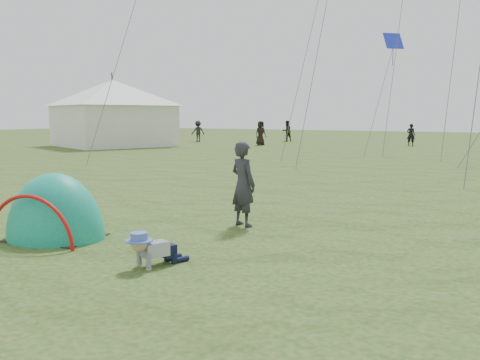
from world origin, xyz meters
The scene contains 10 objects.
ground centered at (0.00, 0.00, 0.00)m, with size 140.00×140.00×0.00m, color #1E3F13.
crawling_toddler centered at (-0.75, 0.46, 0.27)m, with size 0.49×0.70×0.54m, color black, non-canonical shape.
popup_tent centered at (-3.39, 0.98, 0.00)m, with size 1.80×1.49×2.33m, color #0A828B.
standing_adult centered at (-1.06, 3.59, 0.83)m, with size 0.61×0.40×1.67m, color #2C2A32.
event_marquee centered at (-23.18, 22.98, 2.51)m, with size 7.31×7.31×5.03m, color white, non-canonical shape.
crowd_person_0 centered at (-4.96, 34.25, 0.79)m, with size 0.58×0.38×1.58m, color black.
crowd_person_1 centered at (-15.42, 35.36, 0.88)m, with size 0.85×0.67×1.76m, color black.
crowd_person_3 centered at (-21.64, 31.26, 0.87)m, with size 1.13×0.65×1.74m, color black.
crowd_person_4 centered at (-14.64, 29.30, 0.89)m, with size 0.87×0.57×1.78m, color black.
diamond_kite_4 centered at (-4.46, 26.86, 6.53)m, with size 1.14×1.14×0.00m, color #2234E2.
Camera 1 is at (4.18, -5.35, 2.17)m, focal length 40.00 mm.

